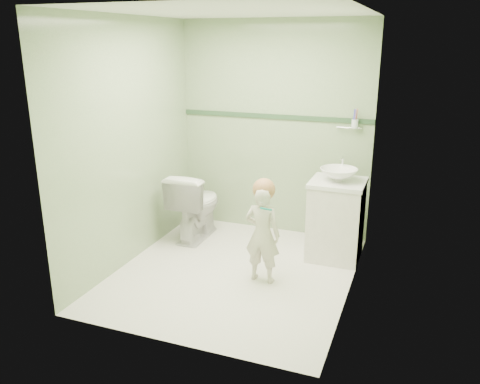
% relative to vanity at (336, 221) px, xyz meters
% --- Properties ---
extents(ground, '(2.50, 2.50, 0.00)m').
position_rel_vanity_xyz_m(ground, '(-0.84, -0.70, -0.40)').
color(ground, white).
rests_on(ground, ground).
extents(room_shell, '(2.50, 2.54, 2.40)m').
position_rel_vanity_xyz_m(room_shell, '(-0.84, -0.70, 0.80)').
color(room_shell, '#8EAF7C').
rests_on(room_shell, ground).
extents(trim_stripe, '(2.20, 0.02, 0.05)m').
position_rel_vanity_xyz_m(trim_stripe, '(-0.84, 0.54, 0.95)').
color(trim_stripe, '#2E4E31').
rests_on(trim_stripe, room_shell).
extents(vanity, '(0.52, 0.50, 0.80)m').
position_rel_vanity_xyz_m(vanity, '(0.00, 0.00, 0.00)').
color(vanity, silver).
rests_on(vanity, ground).
extents(counter, '(0.54, 0.52, 0.04)m').
position_rel_vanity_xyz_m(counter, '(0.00, 0.00, 0.41)').
color(counter, white).
rests_on(counter, vanity).
extents(basin, '(0.37, 0.37, 0.13)m').
position_rel_vanity_xyz_m(basin, '(0.00, 0.00, 0.49)').
color(basin, white).
rests_on(basin, counter).
extents(faucet, '(0.03, 0.13, 0.18)m').
position_rel_vanity_xyz_m(faucet, '(0.00, 0.19, 0.57)').
color(faucet, silver).
rests_on(faucet, counter).
extents(cup_holder, '(0.26, 0.07, 0.21)m').
position_rel_vanity_xyz_m(cup_holder, '(0.05, 0.48, 0.93)').
color(cup_holder, silver).
rests_on(cup_holder, room_shell).
extents(toilet, '(0.44, 0.76, 0.78)m').
position_rel_vanity_xyz_m(toilet, '(-1.58, -0.01, -0.01)').
color(toilet, white).
rests_on(toilet, ground).
extents(toddler, '(0.35, 0.24, 0.92)m').
position_rel_vanity_xyz_m(toddler, '(-0.54, -0.75, 0.06)').
color(toddler, beige).
rests_on(toddler, ground).
extents(hair_cap, '(0.21, 0.21, 0.21)m').
position_rel_vanity_xyz_m(hair_cap, '(-0.54, -0.73, 0.49)').
color(hair_cap, '#AB7447').
rests_on(hair_cap, toddler).
extents(teal_toothbrush, '(0.11, 0.13, 0.08)m').
position_rel_vanity_xyz_m(teal_toothbrush, '(-0.48, -0.88, 0.37)').
color(teal_toothbrush, teal).
rests_on(teal_toothbrush, toddler).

